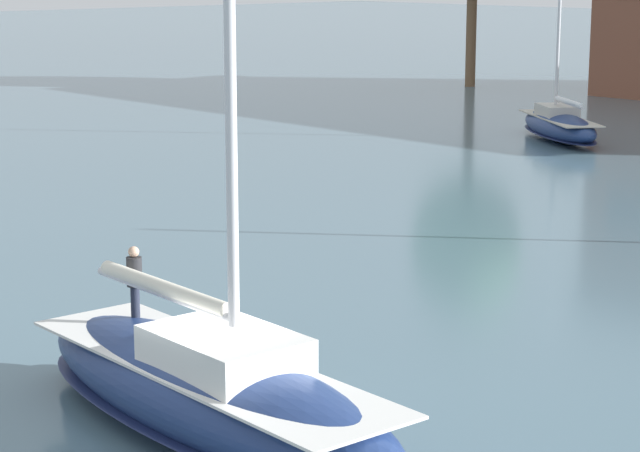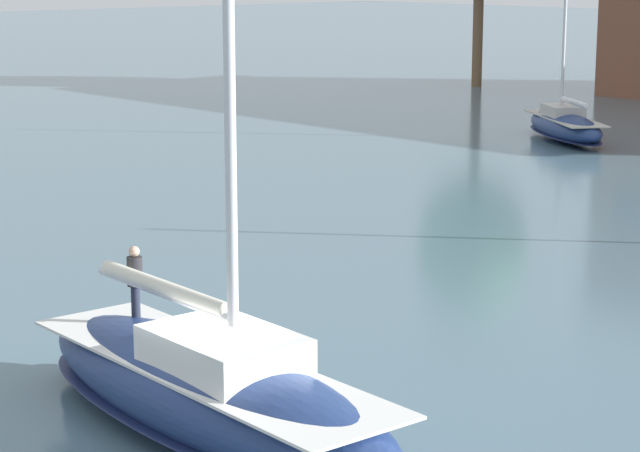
% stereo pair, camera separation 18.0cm
% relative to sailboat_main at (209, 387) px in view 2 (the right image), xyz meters
% --- Properties ---
extents(ground_plane, '(400.00, 400.00, 0.00)m').
position_rel_sailboat_main_xyz_m(ground_plane, '(-0.03, 0.00, -1.04)').
color(ground_plane, slate).
extents(sailboat_main, '(11.30, 3.67, 15.33)m').
position_rel_sailboat_main_xyz_m(sailboat_main, '(0.00, 0.00, 0.00)').
color(sailboat_main, navy).
rests_on(sailboat_main, ground).
extents(sailboat_moored_far_slip, '(8.75, 7.00, 12.20)m').
position_rel_sailboat_main_xyz_m(sailboat_moored_far_slip, '(-20.93, 39.52, -0.21)').
color(sailboat_moored_far_slip, navy).
rests_on(sailboat_moored_far_slip, ground).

